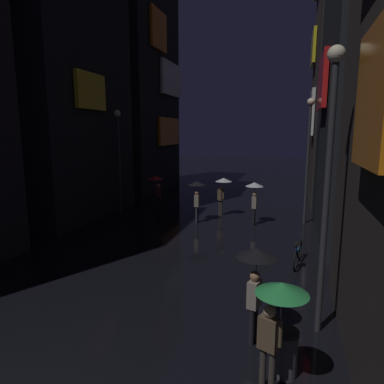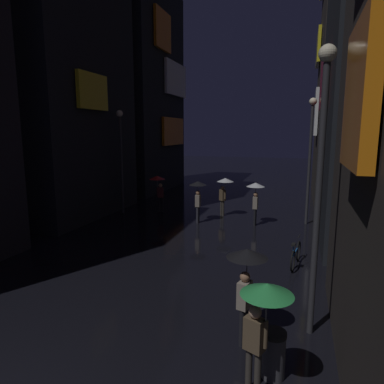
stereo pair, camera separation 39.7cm
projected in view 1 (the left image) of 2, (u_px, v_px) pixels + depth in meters
building_left_mid at (60, 28)px, 17.50m from camera, size 4.25×7.74×19.70m
building_left_far at (138, 91)px, 26.59m from camera, size 4.25×8.14×15.39m
building_right_far at (352, 16)px, 21.74m from camera, size 4.25×8.13×23.73m
pedestrian_foreground_right_clear at (254, 192)px, 16.95m from camera, size 0.90×0.90×2.12m
pedestrian_midstreet_left_red at (156, 184)px, 19.51m from camera, size 0.90×0.90×2.12m
pedestrian_far_right_clear at (223, 186)px, 18.70m from camera, size 0.90×0.90×2.12m
pedestrian_near_crossing_black at (256, 269)px, 7.38m from camera, size 0.90×0.90×2.12m
pedestrian_midstreet_centre_green at (277, 307)px, 5.78m from camera, size 0.90×0.90×2.12m
pedestrian_foreground_left_black at (197, 190)px, 17.36m from camera, size 0.90×0.90×2.12m
bicycle_parked_at_storefront at (298, 254)px, 11.92m from camera, size 0.33×1.81×0.96m
streetlamp_right_far at (308, 148)px, 16.77m from camera, size 0.36×0.36×6.19m
streetlamp_left_far at (119, 150)px, 18.94m from camera, size 0.36×0.36×5.76m
streetlamp_right_near at (329, 165)px, 7.34m from camera, size 0.36×0.36×6.33m
trash_bin at (286, 353)px, 6.47m from camera, size 0.46×0.46×0.93m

